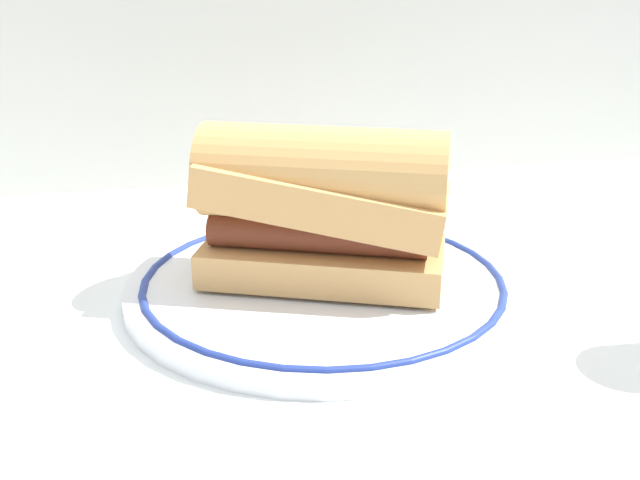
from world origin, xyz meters
name	(u,v)px	position (x,y,z in m)	size (l,w,h in m)	color
ground_plane	(324,298)	(0.00, 0.00, 0.00)	(1.50, 1.50, 0.00)	white
plate	(320,286)	(0.00, 0.01, 0.01)	(0.30, 0.30, 0.01)	white
sausage_sandwich	(320,203)	(0.00, 0.01, 0.07)	(0.20, 0.14, 0.12)	tan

